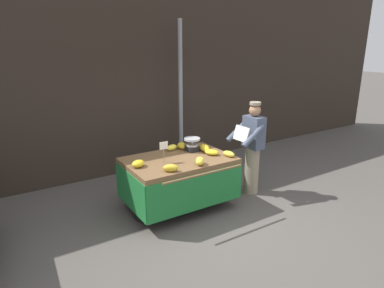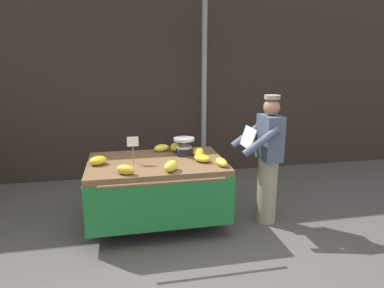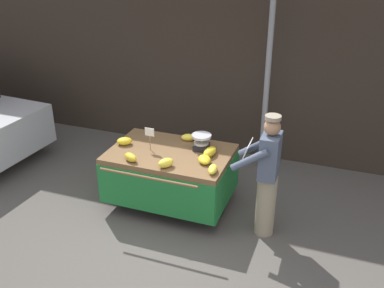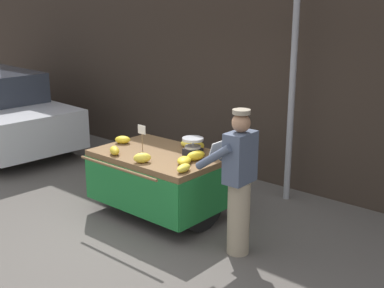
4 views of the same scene
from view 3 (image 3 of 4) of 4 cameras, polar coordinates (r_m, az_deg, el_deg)
name	(u,v)px [view 3 (image 3 of 4)]	position (r m, az deg, el deg)	size (l,w,h in m)	color
ground_plane	(163,246)	(5.92, -3.84, -13.01)	(60.00, 60.00, 0.00)	#514C47
back_wall	(232,37)	(7.71, 5.24, 13.61)	(16.00, 0.24, 4.19)	#332821
street_pole	(267,79)	(7.19, 9.74, 8.30)	(0.09, 0.09, 3.18)	gray
banana_cart	(170,166)	(6.36, -2.82, -2.80)	(1.75, 1.36, 0.89)	brown
weighing_scale	(201,142)	(6.26, 1.24, 0.24)	(0.28, 0.28, 0.24)	black
price_sign	(150,134)	(6.23, -5.52, 1.29)	(0.14, 0.01, 0.34)	#997A51
banana_bunch_0	(131,157)	(6.03, -7.96, -1.72)	(0.12, 0.23, 0.11)	gold
banana_bunch_1	(200,140)	(6.47, 1.09, 0.57)	(0.15, 0.23, 0.12)	gold
banana_bunch_2	(210,152)	(6.11, 2.33, -1.02)	(0.15, 0.27, 0.12)	gold
banana_bunch_3	(204,159)	(5.94, 1.63, -2.02)	(0.17, 0.25, 0.09)	gold
banana_bunch_4	(166,163)	(5.82, -3.41, -2.47)	(0.13, 0.22, 0.13)	yellow
banana_bunch_5	(189,137)	(6.56, -0.43, 0.87)	(0.13, 0.22, 0.10)	yellow
banana_bunch_6	(124,141)	(6.51, -8.76, 0.37)	(0.17, 0.22, 0.11)	gold
banana_bunch_7	(213,169)	(5.70, 2.71, -3.29)	(0.11, 0.24, 0.09)	yellow
vendor_person	(267,176)	(5.74, 9.69, -4.13)	(0.59, 0.52, 1.71)	gray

